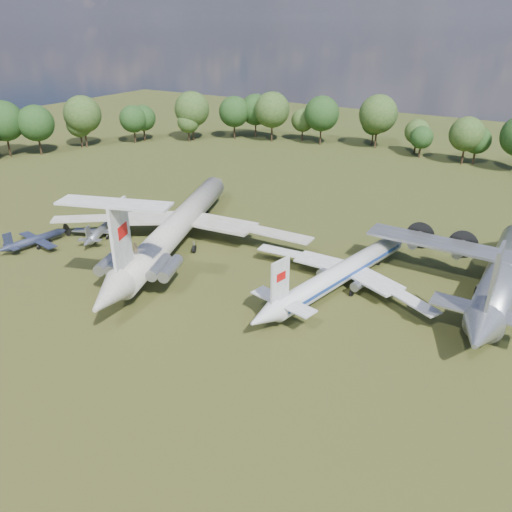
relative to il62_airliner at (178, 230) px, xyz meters
The scene contains 7 objects.
ground 7.55m from the il62_airliner, 31.92° to the right, with size 300.00×300.00×0.00m, color #243B13.
il62_airliner is the anchor object (origin of this frame).
tu104_jet 28.59m from the il62_airliner, ahead, with size 28.83×38.44×3.84m, color silver, non-canonical shape.
an12_transport 48.57m from the il62_airliner, 11.51° to the left, with size 37.72×42.16×5.55m, color #AAADB2, non-canonical shape.
small_prop_west 23.62m from the il62_airliner, 146.87° to the right, with size 9.57×13.06×1.91m, color #151B31, non-canonical shape.
small_prop_northwest 14.29m from the il62_airliner, 160.34° to the right, with size 9.91×13.51×1.98m, color #ADAFB5, non-canonical shape.
person_on_il62 16.24m from the il62_airliner, 70.31° to the right, with size 0.68×0.44×1.86m, color #93774B.
Camera 1 is at (44.44, -53.84, 34.15)m, focal length 35.00 mm.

